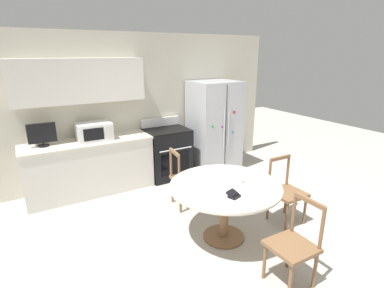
{
  "coord_description": "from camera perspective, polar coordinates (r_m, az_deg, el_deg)",
  "views": [
    {
      "loc": [
        -2.06,
        -2.55,
        2.27
      ],
      "look_at": [
        0.08,
        1.15,
        0.95
      ],
      "focal_mm": 28.0,
      "sensor_mm": 36.0,
      "label": 1
    }
  ],
  "objects": [
    {
      "name": "ground_plane",
      "position": [
        3.99,
        7.64,
        -17.71
      ],
      "size": [
        14.0,
        14.0,
        0.0
      ],
      "primitive_type": "plane",
      "color": "#B2ADA3"
    },
    {
      "name": "refrigerator",
      "position": [
        5.92,
        4.23,
        3.44
      ],
      "size": [
        0.89,
        0.8,
        1.74
      ],
      "color": "#B2B5BA",
      "rests_on": "ground_plane"
    },
    {
      "name": "dining_chair_right",
      "position": [
        4.34,
        17.48,
        -8.72
      ],
      "size": [
        0.42,
        0.42,
        0.9
      ],
      "rotation": [
        0.0,
        0.0,
        3.13
      ],
      "color": "brown",
      "rests_on": "ground_plane"
    },
    {
      "name": "kitchen_counter",
      "position": [
        5.24,
        -18.8,
        -4.12
      ],
      "size": [
        2.02,
        0.64,
        0.9
      ],
      "color": "silver",
      "rests_on": "ground_plane"
    },
    {
      "name": "countertop_tv",
      "position": [
        5.01,
        -26.68,
        1.7
      ],
      "size": [
        0.4,
        0.16,
        0.36
      ],
      "color": "black",
      "rests_on": "kitchen_counter"
    },
    {
      "name": "dining_chair_far",
      "position": [
        4.54,
        -1.35,
        -6.72
      ],
      "size": [
        0.47,
        0.47,
        0.9
      ],
      "rotation": [
        0.0,
        0.0,
        4.6
      ],
      "color": "brown",
      "rests_on": "ground_plane"
    },
    {
      "name": "candle_glass",
      "position": [
        3.74,
        9.19,
        -6.79
      ],
      "size": [
        0.08,
        0.08,
        0.08
      ],
      "color": "silver",
      "rests_on": "dining_table"
    },
    {
      "name": "back_wall",
      "position": [
        5.5,
        -11.25,
        8.11
      ],
      "size": [
        5.2,
        0.44,
        2.6
      ],
      "color": "beige",
      "rests_on": "ground_plane"
    },
    {
      "name": "microwave",
      "position": [
        5.1,
        -18.12,
        2.31
      ],
      "size": [
        0.54,
        0.39,
        0.28
      ],
      "color": "white",
      "rests_on": "kitchen_counter"
    },
    {
      "name": "dining_chair_near",
      "position": [
        3.29,
        18.78,
        -17.78
      ],
      "size": [
        0.42,
        0.42,
        0.9
      ],
      "rotation": [
        0.0,
        0.0,
        1.56
      ],
      "color": "brown",
      "rests_on": "ground_plane"
    },
    {
      "name": "dining_table",
      "position": [
        3.72,
        6.3,
        -9.38
      ],
      "size": [
        1.35,
        1.35,
        0.73
      ],
      "color": "beige",
      "rests_on": "ground_plane"
    },
    {
      "name": "oven_range",
      "position": [
        5.61,
        -4.72,
        -1.63
      ],
      "size": [
        0.76,
        0.68,
        1.08
      ],
      "color": "black",
      "rests_on": "ground_plane"
    },
    {
      "name": "wallet",
      "position": [
        3.38,
        7.88,
        -9.55
      ],
      "size": [
        0.15,
        0.16,
        0.07
      ],
      "color": "black",
      "rests_on": "dining_table"
    }
  ]
}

